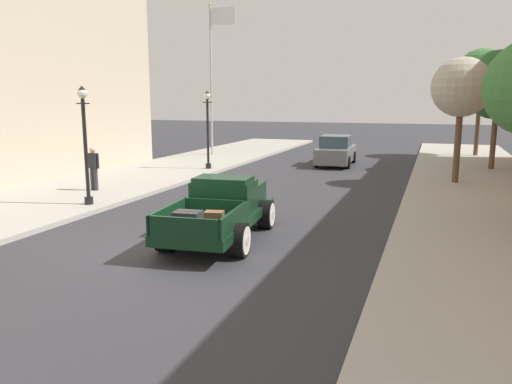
# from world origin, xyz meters

# --- Properties ---
(ground_plane) EXTENTS (140.00, 140.00, 0.00)m
(ground_plane) POSITION_xyz_m (0.00, 0.00, 0.00)
(ground_plane) COLOR #333338
(hotrod_truck_dark_green) EXTENTS (2.49, 5.05, 1.58)m
(hotrod_truck_dark_green) POSITION_xyz_m (0.33, 1.63, 0.75)
(hotrod_truck_dark_green) COLOR black
(hotrod_truck_dark_green) RESTS_ON ground
(car_background_grey) EXTENTS (2.01, 4.37, 1.65)m
(car_background_grey) POSITION_xyz_m (0.34, 17.18, 0.77)
(car_background_grey) COLOR slate
(car_background_grey) RESTS_ON ground
(pedestrian_sidewalk_left) EXTENTS (0.53, 0.22, 1.65)m
(pedestrian_sidewalk_left) POSITION_xyz_m (-6.72, 5.49, 1.09)
(pedestrian_sidewalk_left) COLOR #333338
(pedestrian_sidewalk_left) RESTS_ON sidewalk_left
(street_lamp_near) EXTENTS (0.50, 0.32, 3.85)m
(street_lamp_near) POSITION_xyz_m (-5.23, 3.26, 2.39)
(street_lamp_near) COLOR black
(street_lamp_near) RESTS_ON sidewalk_left
(street_lamp_far) EXTENTS (0.50, 0.32, 3.85)m
(street_lamp_far) POSITION_xyz_m (-5.26, 12.58, 2.39)
(street_lamp_far) COLOR black
(street_lamp_far) RESTS_ON sidewalk_left
(flagpole) EXTENTS (1.74, 0.16, 9.16)m
(flagpole) POSITION_xyz_m (-7.58, 18.56, 5.77)
(flagpole) COLOR #B2B2B7
(flagpole) RESTS_ON sidewalk_left
(street_tree_second) EXTENTS (2.42, 2.42, 5.13)m
(street_tree_second) POSITION_xyz_m (6.33, 12.21, 4.03)
(street_tree_second) COLOR brown
(street_tree_second) RESTS_ON sidewalk_right
(street_tree_third) EXTENTS (3.34, 3.34, 5.80)m
(street_tree_third) POSITION_xyz_m (8.17, 17.23, 4.27)
(street_tree_third) COLOR brown
(street_tree_third) RESTS_ON sidewalk_right
(street_tree_farthest) EXTENTS (3.27, 3.27, 6.49)m
(street_tree_farthest) POSITION_xyz_m (7.87, 23.85, 4.99)
(street_tree_farthest) COLOR brown
(street_tree_farthest) RESTS_ON sidewalk_right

